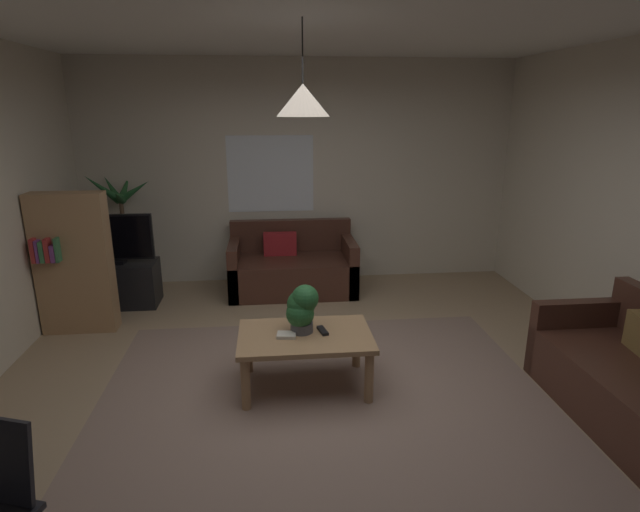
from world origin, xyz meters
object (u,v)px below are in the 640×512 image
at_px(book_on_table_0, 286,335).
at_px(tv_stand, 117,284).
at_px(remote_on_table_0, 323,331).
at_px(coffee_table, 305,342).
at_px(potted_plant_on_table, 302,307).
at_px(potted_palm_corner, 125,242).
at_px(tv, 111,239).
at_px(pendant_lamp, 303,100).
at_px(bookshelf_corner, 73,263).
at_px(couch_under_window, 292,269).

relative_size(book_on_table_0, tv_stand, 0.16).
bearing_deg(remote_on_table_0, coffee_table, 177.55).
relative_size(coffee_table, potted_plant_on_table, 2.69).
xyz_separation_m(book_on_table_0, remote_on_table_0, (0.29, 0.06, -0.00)).
distance_m(potted_plant_on_table, potted_palm_corner, 3.12).
height_order(coffee_table, tv, tv).
height_order(potted_plant_on_table, potted_palm_corner, potted_palm_corner).
distance_m(book_on_table_0, pendant_lamp, 1.75).
xyz_separation_m(tv, bookshelf_corner, (-0.19, -0.64, -0.08)).
bearing_deg(tv_stand, pendant_lamp, -44.61).
relative_size(coffee_table, remote_on_table_0, 6.54).
bearing_deg(potted_plant_on_table, tv_stand, 135.88).
bearing_deg(coffee_table, potted_palm_corner, 129.04).
xyz_separation_m(couch_under_window, bookshelf_corner, (-2.18, -0.94, 0.43)).
xyz_separation_m(coffee_table, book_on_table_0, (-0.15, -0.03, 0.09)).
bearing_deg(couch_under_window, potted_palm_corner, 173.66).
xyz_separation_m(tv_stand, tv, (0.00, -0.02, 0.54)).
xyz_separation_m(book_on_table_0, tv_stand, (-1.84, 2.00, -0.22)).
height_order(potted_plant_on_table, bookshelf_corner, bookshelf_corner).
distance_m(couch_under_window, potted_plant_on_table, 2.22).
bearing_deg(tv, potted_plant_on_table, -43.79).
xyz_separation_m(coffee_table, potted_palm_corner, (-2.00, 2.46, 0.22)).
xyz_separation_m(potted_plant_on_table, pendant_lamp, (0.02, -0.05, 1.55)).
relative_size(couch_under_window, potted_palm_corner, 1.00).
xyz_separation_m(couch_under_window, book_on_table_0, (-0.15, -2.27, 0.20)).
bearing_deg(remote_on_table_0, tv, 125.44).
height_order(book_on_table_0, potted_plant_on_table, potted_plant_on_table).
bearing_deg(book_on_table_0, pendant_lamp, 12.85).
bearing_deg(tv, remote_on_table_0, -41.95).
bearing_deg(bookshelf_corner, tv, 73.75).
distance_m(couch_under_window, coffee_table, 2.24).
xyz_separation_m(couch_under_window, coffee_table, (-0.00, -2.24, 0.11)).
relative_size(potted_plant_on_table, bookshelf_corner, 0.28).
xyz_separation_m(couch_under_window, remote_on_table_0, (0.14, -2.22, 0.19)).
distance_m(coffee_table, potted_palm_corner, 3.18).
relative_size(bookshelf_corner, pendant_lamp, 2.20).
height_order(remote_on_table_0, bookshelf_corner, bookshelf_corner).
relative_size(remote_on_table_0, potted_plant_on_table, 0.41).
xyz_separation_m(book_on_table_0, tv, (-1.84, 1.97, 0.31)).
height_order(couch_under_window, book_on_table_0, couch_under_window).
height_order(couch_under_window, bookshelf_corner, bookshelf_corner).
bearing_deg(tv, tv_stand, 90.00).
bearing_deg(couch_under_window, coffee_table, -90.08).
relative_size(coffee_table, tv_stand, 1.16).
height_order(coffee_table, tv_stand, tv_stand).
bearing_deg(tv_stand, tv, -90.00).
relative_size(coffee_table, book_on_table_0, 7.16).
distance_m(book_on_table_0, bookshelf_corner, 2.44).
distance_m(couch_under_window, remote_on_table_0, 2.23).
bearing_deg(remote_on_table_0, book_on_table_0, 178.92).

